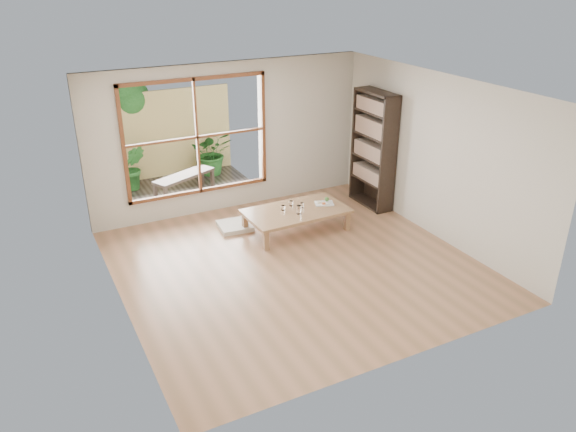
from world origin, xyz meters
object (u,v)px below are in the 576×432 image
object	(u,v)px
food_tray	(325,202)
garden_bench	(184,178)
low_table	(296,212)
bookshelf	(374,150)

from	to	relation	value
food_tray	garden_bench	xyz separation A→B (m)	(-1.73, 2.31, -0.02)
food_tray	low_table	bearing A→B (deg)	-157.57
food_tray	bookshelf	bearing A→B (deg)	37.08
bookshelf	garden_bench	distance (m)	3.59
low_table	food_tray	bearing A→B (deg)	0.24
low_table	food_tray	world-z (taller)	food_tray
garden_bench	bookshelf	bearing A→B (deg)	-58.82
low_table	garden_bench	size ratio (longest dim) A/B	1.30
food_tray	garden_bench	distance (m)	2.88
low_table	garden_bench	xyz separation A→B (m)	(-1.18, 2.32, 0.04)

